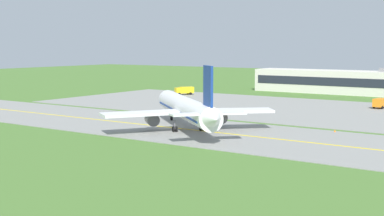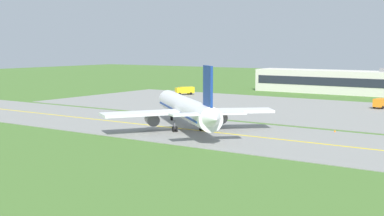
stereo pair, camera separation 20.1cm
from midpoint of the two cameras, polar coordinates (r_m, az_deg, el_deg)
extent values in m
plane|color=#47702D|center=(104.53, -2.54, -2.09)|extent=(500.00, 500.00, 0.00)
cube|color=gray|center=(104.52, -2.54, -2.06)|extent=(240.00, 28.00, 0.10)
cube|color=gray|center=(135.83, 11.67, -0.17)|extent=(140.00, 52.00, 0.10)
cube|color=yellow|center=(104.52, -2.54, -2.03)|extent=(220.00, 0.60, 0.01)
cylinder|color=white|center=(100.89, -0.59, 0.00)|extent=(28.23, 25.39, 4.00)
cone|color=white|center=(118.56, -2.66, 1.00)|extent=(4.46, 4.57, 3.80)
cone|color=white|center=(83.21, 2.39, -1.15)|extent=(4.65, 4.67, 3.40)
cube|color=navy|center=(100.95, -0.59, -0.28)|extent=(26.23, 23.66, 0.36)
cube|color=#1E232D|center=(116.35, -2.44, 1.24)|extent=(3.59, 3.74, 0.70)
cube|color=white|center=(97.16, -5.16, -0.58)|extent=(12.23, 15.18, 0.50)
cylinder|color=#47474C|center=(99.63, -4.20, -1.20)|extent=(4.07, 3.97, 2.30)
cylinder|color=black|center=(101.19, -4.35, -1.08)|extent=(1.57, 1.75, 2.10)
cube|color=white|center=(101.19, 4.39, -0.28)|extent=(14.49, 13.44, 0.50)
cylinder|color=#47474C|center=(102.65, 2.97, -0.96)|extent=(4.07, 3.97, 2.30)
cylinder|color=black|center=(104.17, 2.71, -0.85)|extent=(1.57, 1.75, 2.10)
cube|color=navy|center=(85.94, 1.76, 2.35)|extent=(3.58, 3.20, 6.50)
cube|color=white|center=(85.39, -0.28, -0.68)|extent=(5.42, 6.29, 0.30)
cube|color=white|center=(87.13, 3.81, -0.54)|extent=(6.03, 5.84, 0.30)
cylinder|color=slate|center=(113.82, -2.12, -0.67)|extent=(0.24, 0.24, 1.65)
cylinder|color=black|center=(113.93, -2.12, -1.08)|extent=(1.06, 0.99, 1.10)
cylinder|color=slate|center=(98.76, -1.78, -1.80)|extent=(0.24, 0.24, 1.65)
cylinder|color=black|center=(98.82, -1.94, -2.28)|extent=(1.06, 0.99, 1.10)
cylinder|color=black|center=(98.94, -1.62, -2.27)|extent=(1.06, 0.99, 1.10)
cylinder|color=slate|center=(99.99, 1.13, -1.69)|extent=(0.24, 0.24, 1.65)
cylinder|color=black|center=(100.04, 0.98, -2.16)|extent=(1.06, 0.99, 1.10)
cylinder|color=black|center=(100.18, 1.28, -2.15)|extent=(1.06, 0.99, 1.10)
cube|color=orange|center=(145.67, 19.76, 0.60)|extent=(2.18, 2.00, 1.80)
cube|color=orange|center=(142.87, 19.33, 0.55)|extent=(2.53, 4.40, 2.00)
cylinder|color=black|center=(146.13, 19.38, 0.22)|extent=(0.39, 0.93, 0.90)
cylinder|color=black|center=(142.59, 18.80, 0.09)|extent=(0.39, 0.93, 0.90)
cylinder|color=black|center=(141.83, 19.58, 0.03)|extent=(0.39, 0.93, 0.90)
cube|color=yellow|center=(171.63, -1.40, 1.86)|extent=(2.66, 2.60, 1.80)
cube|color=#1E232D|center=(171.33, -1.64, 1.96)|extent=(1.61, 1.11, 0.81)
cube|color=yellow|center=(172.70, -0.47, 1.93)|extent=(4.06, 4.66, 2.00)
cylinder|color=orange|center=(171.55, -1.40, 2.19)|extent=(0.20, 0.20, 0.18)
cylinder|color=black|center=(170.79, -1.28, 1.48)|extent=(0.74, 0.92, 0.90)
cylinder|color=black|center=(172.65, -1.52, 1.54)|extent=(0.74, 0.92, 0.90)
cylinder|color=black|center=(172.14, -0.08, 1.53)|extent=(0.74, 0.92, 0.90)
cylinder|color=black|center=(174.08, -0.34, 1.58)|extent=(0.74, 0.92, 0.90)
cube|color=beige|center=(183.32, 16.23, 2.62)|extent=(62.15, 11.45, 7.59)
cube|color=#1E232D|center=(177.83, 15.65, 2.65)|extent=(59.67, 0.10, 2.73)
cone|color=orange|center=(126.40, -7.02, -0.47)|extent=(0.44, 0.44, 0.60)
cone|color=orange|center=(101.95, 14.96, -2.37)|extent=(0.44, 0.44, 0.60)
cone|color=orange|center=(121.06, -4.28, -0.75)|extent=(0.44, 0.44, 0.60)
camera|label=1|loc=(0.10, -89.94, 0.01)|focal=50.33mm
camera|label=2|loc=(0.10, 90.06, -0.01)|focal=50.33mm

